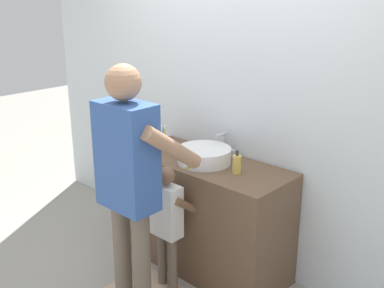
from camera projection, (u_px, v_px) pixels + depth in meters
name	position (u px, v px, depth m)	size (l,w,h in m)	color
ground_plane	(178.00, 281.00, 3.52)	(14.00, 14.00, 0.00)	#9E998E
back_wall	(235.00, 91.00, 3.52)	(4.40, 0.08, 2.70)	silver
vanity_cabinet	(205.00, 215.00, 3.59)	(1.31, 0.54, 0.87)	brown
sink_basin	(204.00, 155.00, 3.42)	(0.40, 0.40, 0.11)	white
faucet	(225.00, 144.00, 3.58)	(0.18, 0.14, 0.18)	#B7BABF
toothbrush_cup	(164.00, 143.00, 3.69)	(0.07, 0.07, 0.21)	#D86666
soap_bottle	(237.00, 164.00, 3.22)	(0.06, 0.06, 0.17)	gold
child_toddler	(168.00, 218.00, 3.27)	(0.29, 0.29, 0.94)	#6B5B4C
adult_parent	(130.00, 172.00, 2.91)	(0.52, 0.55, 1.67)	#6B5B4C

